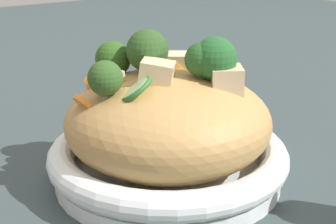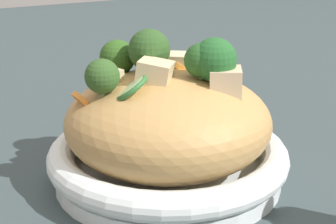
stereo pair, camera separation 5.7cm
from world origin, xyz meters
name	(u,v)px [view 2 (the right image)]	position (x,y,z in m)	size (l,w,h in m)	color
ground_plane	(168,179)	(0.00, 0.00, 0.00)	(3.00, 3.00, 0.00)	#354244
serving_bowl	(168,160)	(0.00, 0.00, 0.02)	(0.27, 0.27, 0.05)	white
noodle_heap	(168,121)	(0.00, 0.00, 0.07)	(0.23, 0.23, 0.11)	tan
broccoli_florets	(162,60)	(0.01, 0.00, 0.14)	(0.15, 0.16, 0.07)	#A2C07B
carrot_coins	(162,78)	(0.02, -0.01, 0.12)	(0.10, 0.20, 0.04)	orange
zucchini_slices	(155,74)	(0.05, -0.01, 0.11)	(0.16, 0.18, 0.05)	#BFD396
chicken_chunks	(178,76)	(-0.01, 0.00, 0.13)	(0.12, 0.14, 0.04)	beige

